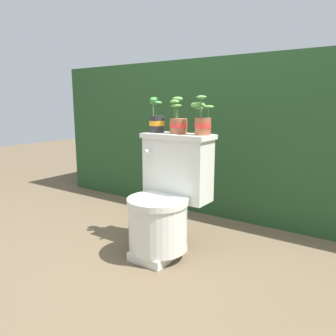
{
  "coord_description": "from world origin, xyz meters",
  "views": [
    {
      "loc": [
        1.15,
        -1.48,
        0.93
      ],
      "look_at": [
        0.02,
        0.15,
        0.54
      ],
      "focal_mm": 35.0,
      "sensor_mm": 36.0,
      "label": 1
    }
  ],
  "objects_px": {
    "potted_plant_left": "(157,120)",
    "potted_plant_middle": "(202,121)",
    "toilet": "(167,199)",
    "potted_plant_midleft": "(178,122)"
  },
  "relations": [
    {
      "from": "potted_plant_midleft",
      "to": "potted_plant_middle",
      "type": "xyz_separation_m",
      "value": [
        0.17,
        -0.0,
        0.01
      ]
    },
    {
      "from": "potted_plant_left",
      "to": "toilet",
      "type": "bearing_deg",
      "value": -37.67
    },
    {
      "from": "potted_plant_left",
      "to": "potted_plant_midleft",
      "type": "height_order",
      "value": "potted_plant_midleft"
    },
    {
      "from": "potted_plant_midleft",
      "to": "potted_plant_middle",
      "type": "relative_size",
      "value": 0.98
    },
    {
      "from": "potted_plant_left",
      "to": "potted_plant_middle",
      "type": "xyz_separation_m",
      "value": [
        0.34,
        0.0,
        0.0
      ]
    },
    {
      "from": "toilet",
      "to": "potted_plant_midleft",
      "type": "xyz_separation_m",
      "value": [
        -0.01,
        0.14,
        0.47
      ]
    },
    {
      "from": "potted_plant_midleft",
      "to": "toilet",
      "type": "bearing_deg",
      "value": -86.64
    },
    {
      "from": "potted_plant_middle",
      "to": "potted_plant_midleft",
      "type": "bearing_deg",
      "value": 179.54
    },
    {
      "from": "potted_plant_midleft",
      "to": "potted_plant_middle",
      "type": "distance_m",
      "value": 0.17
    },
    {
      "from": "toilet",
      "to": "potted_plant_left",
      "type": "xyz_separation_m",
      "value": [
        -0.18,
        0.14,
        0.48
      ]
    }
  ]
}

